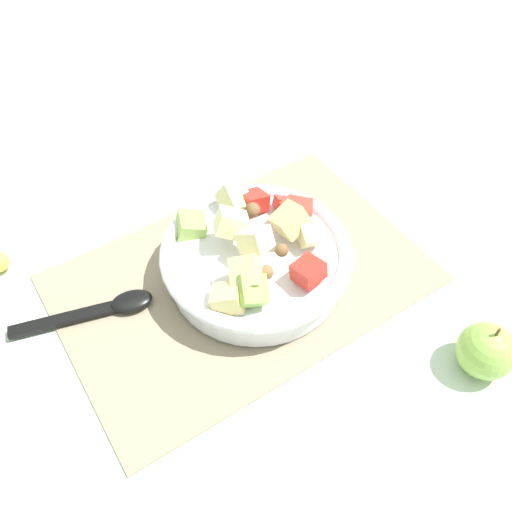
{
  "coord_description": "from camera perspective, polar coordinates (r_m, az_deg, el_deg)",
  "views": [
    {
      "loc": [
        -0.24,
        -0.41,
        0.61
      ],
      "look_at": [
        0.02,
        -0.01,
        0.04
      ],
      "focal_mm": 38.0,
      "sensor_mm": 36.0,
      "label": 1
    }
  ],
  "objects": [
    {
      "name": "ground_plane",
      "position": [
        0.77,
        -1.47,
        -2.41
      ],
      "size": [
        2.4,
        2.4,
        0.0
      ],
      "primitive_type": "plane",
      "color": "silver"
    },
    {
      "name": "placemat",
      "position": [
        0.77,
        -1.47,
        -2.27
      ],
      "size": [
        0.51,
        0.33,
        0.01
      ],
      "primitive_type": "cube",
      "color": "gray",
      "rests_on": "ground_plane"
    },
    {
      "name": "whole_apple",
      "position": [
        0.72,
        23.08,
        -9.16
      ],
      "size": [
        0.07,
        0.07,
        0.08
      ],
      "color": "#8CB74C",
      "rests_on": "ground_plane"
    },
    {
      "name": "serving_spoon",
      "position": [
        0.76,
        -15.53,
        -5.3
      ],
      "size": [
        0.19,
        0.08,
        0.01
      ],
      "color": "black",
      "rests_on": "placemat"
    },
    {
      "name": "salad_bowl",
      "position": [
        0.75,
        -0.01,
        -0.11
      ],
      "size": [
        0.26,
        0.26,
        0.11
      ],
      "color": "white",
      "rests_on": "placemat"
    }
  ]
}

